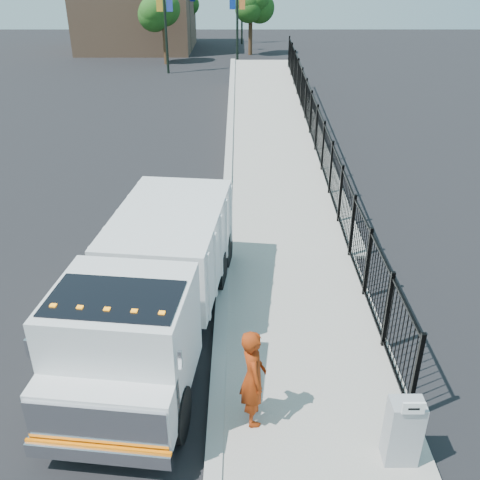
{
  "coord_description": "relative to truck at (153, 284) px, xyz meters",
  "views": [
    {
      "loc": [
        0.44,
        -9.23,
        7.57
      ],
      "look_at": [
        0.45,
        2.0,
        1.65
      ],
      "focal_mm": 40.0,
      "sensor_mm": 36.0,
      "label": 1
    }
  ],
  "objects": [
    {
      "name": "ground",
      "position": [
        1.41,
        -0.34,
        -1.47
      ],
      "size": [
        120.0,
        120.0,
        0.0
      ],
      "primitive_type": "plane",
      "color": "black",
      "rests_on": "ground"
    },
    {
      "name": "sidewalk",
      "position": [
        3.33,
        -2.34,
        -1.41
      ],
      "size": [
        3.55,
        12.0,
        0.12
      ],
      "primitive_type": "cube",
      "color": "#9E998E",
      "rests_on": "ground"
    },
    {
      "name": "curb",
      "position": [
        1.41,
        -2.34,
        -1.39
      ],
      "size": [
        0.3,
        12.0,
        0.16
      ],
      "primitive_type": "cube",
      "color": "#ADAAA3",
      "rests_on": "ground"
    },
    {
      "name": "ramp",
      "position": [
        3.53,
        15.66,
        -1.47
      ],
      "size": [
        3.95,
        24.06,
        3.19
      ],
      "primitive_type": "cube",
      "rotation": [
        0.06,
        0.0,
        0.0
      ],
      "color": "#9E998E",
      "rests_on": "ground"
    },
    {
      "name": "iron_fence",
      "position": [
        4.96,
        11.66,
        -0.57
      ],
      "size": [
        0.1,
        28.0,
        1.8
      ],
      "primitive_type": "cube",
      "color": "black",
      "rests_on": "ground"
    },
    {
      "name": "truck",
      "position": [
        0.0,
        0.0,
        0.0
      ],
      "size": [
        3.27,
        7.83,
        2.6
      ],
      "rotation": [
        0.0,
        0.0,
        -0.11
      ],
      "color": "black",
      "rests_on": "ground"
    },
    {
      "name": "worker",
      "position": [
        2.08,
        -2.43,
        -0.38
      ],
      "size": [
        0.57,
        0.77,
        1.94
      ],
      "primitive_type": "imported",
      "rotation": [
        0.0,
        0.0,
        1.73
      ],
      "color": "#902C0A",
      "rests_on": "sidewalk"
    },
    {
      "name": "utility_cabinet",
      "position": [
        4.51,
        -3.33,
        -0.72
      ],
      "size": [
        0.55,
        0.4,
        1.25
      ],
      "primitive_type": "cube",
      "color": "gray",
      "rests_on": "sidewalk"
    },
    {
      "name": "arrow_sign",
      "position": [
        4.51,
        -3.55,
        0.01
      ],
      "size": [
        0.35,
        0.04,
        0.22
      ],
      "primitive_type": "cube",
      "color": "white",
      "rests_on": "utility_cabinet"
    },
    {
      "name": "light_pole_0",
      "position": [
        -3.17,
        31.57,
        2.9
      ],
      "size": [
        3.77,
        0.22,
        8.0
      ],
      "color": "black",
      "rests_on": "ground"
    },
    {
      "name": "light_pole_1",
      "position": [
        1.37,
        33.45,
        2.9
      ],
      "size": [
        3.78,
        0.22,
        8.0
      ],
      "color": "black",
      "rests_on": "ground"
    },
    {
      "name": "light_pole_2",
      "position": [
        -2.35,
        41.9,
        2.9
      ],
      "size": [
        3.77,
        0.22,
        8.0
      ],
      "color": "black",
      "rests_on": "ground"
    },
    {
      "name": "tree_0",
      "position": [
        -4.1,
        35.55,
        2.49
      ],
      "size": [
        2.81,
        2.81,
        5.41
      ],
      "color": "#382314",
      "rests_on": "ground"
    },
    {
      "name": "tree_1",
      "position": [
        2.79,
        40.26,
        2.46
      ],
      "size": [
        2.36,
        2.36,
        5.18
      ],
      "color": "#382314",
      "rests_on": "ground"
    },
    {
      "name": "tree_2",
      "position": [
        -3.55,
        48.16,
        2.47
      ],
      "size": [
        2.51,
        2.51,
        5.26
      ],
      "color": "#382314",
      "rests_on": "ground"
    },
    {
      "name": "building",
      "position": [
        -7.59,
        43.66,
        2.53
      ],
      "size": [
        10.0,
        10.0,
        8.0
      ],
      "primitive_type": "cube",
      "color": "#8C664C",
      "rests_on": "ground"
    }
  ]
}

